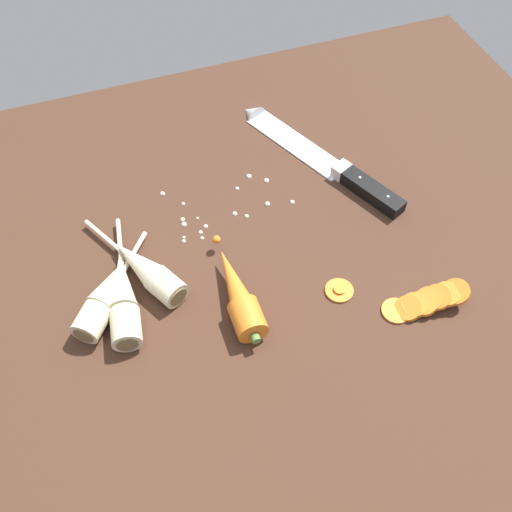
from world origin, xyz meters
The scene contains 9 objects.
ground_plane centered at (0.00, 0.00, -2.00)cm, with size 120.00×90.00×4.00cm, color #42281C.
chefs_knife centered at (16.47, 15.12, 0.65)cm, with size 17.16×33.09×4.18cm.
whole_carrot centered at (-4.57, -7.62, 2.10)cm, with size 4.23×18.14×4.20cm.
parsnip_front centered at (-21.65, -2.15, 1.98)cm, with size 13.26×16.15×4.00cm.
parsnip_mid_left centered at (-15.37, 0.59, 1.98)cm, with size 11.59×19.34×4.00cm.
parsnip_mid_right centered at (-19.29, -3.05, 1.98)cm, with size 5.84×22.09×4.00cm.
carrot_slice_stack centered at (19.20, -16.76, 1.19)cm, with size 12.03×4.88×3.73cm.
carrot_slice_stray_near centered at (9.24, -10.63, 0.36)cm, with size 4.00×4.00×0.70cm.
mince_crumbs centered at (-0.98, 9.72, 0.38)cm, with size 19.49×11.42×0.88cm.
Camera 1 is at (-16.62, -48.51, 68.04)cm, focal length 40.80 mm.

